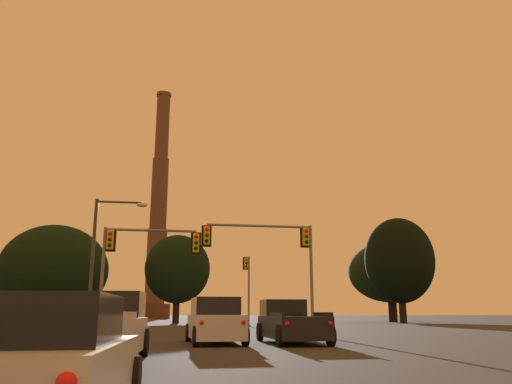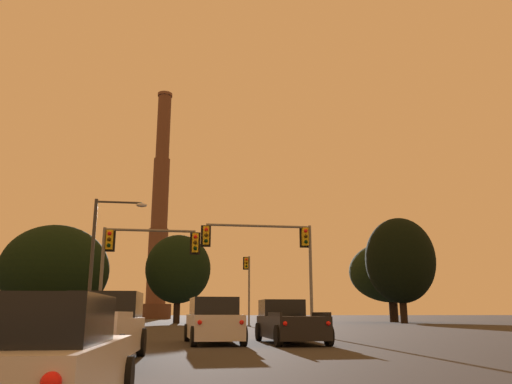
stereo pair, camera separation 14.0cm
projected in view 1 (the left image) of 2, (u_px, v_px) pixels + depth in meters
name	position (u px, v px, depth m)	size (l,w,h in m)	color
suv_center_lane_front	(215.00, 321.00, 20.73)	(2.29, 4.97, 1.86)	silver
hatchback_left_lane_third	(44.00, 363.00, 5.77)	(2.01, 4.15, 1.44)	silver
pickup_truck_right_lane_front	(290.00, 323.00, 21.26)	(2.20, 5.51, 1.82)	black
pickup_truck_left_lane_second	(99.00, 330.00, 12.78)	(2.42, 5.58, 1.82)	silver
traffic_light_far_right	(248.00, 280.00, 48.19)	(0.78, 0.50, 6.63)	slate
traffic_light_overhead_right	(275.00, 249.00, 28.92)	(6.61, 0.50, 6.27)	slate
traffic_light_overhead_left	(137.00, 253.00, 27.07)	(5.40, 0.50, 5.76)	slate
street_lamp	(102.00, 249.00, 28.76)	(3.04, 0.36, 7.78)	#38383A
smokestack	(158.00, 225.00, 112.71)	(6.90, 6.90, 52.76)	#523427
treeline_far_left	(178.00, 269.00, 62.93)	(8.16, 7.35, 10.96)	black
treeline_left_mid	(54.00, 270.00, 59.25)	(12.59, 11.33, 11.60)	black
treeline_center_left	(399.00, 260.00, 62.70)	(8.76, 7.88, 13.05)	black
treeline_center_right	(390.00, 272.00, 70.68)	(11.95, 10.76, 11.18)	black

